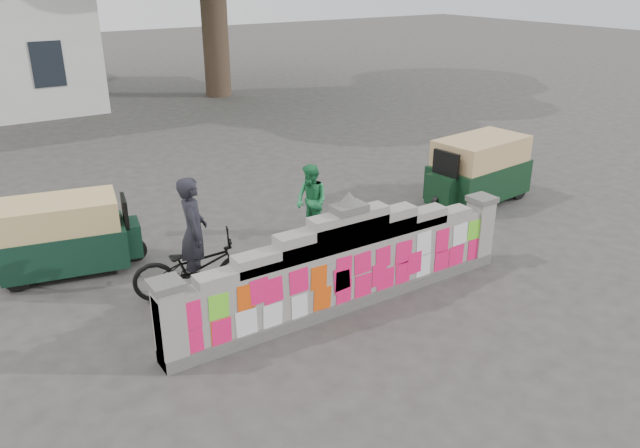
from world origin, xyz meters
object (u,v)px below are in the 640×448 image
object	(u,v)px
cyclist_bike	(197,267)
rickshaw_right	(478,169)
rickshaw_left	(66,235)
cyclist_rider	(195,246)
pedestrian	(311,201)

from	to	relation	value
cyclist_bike	rickshaw_right	distance (m)	7.42
cyclist_bike	rickshaw_left	size ratio (longest dim) A/B	0.82
rickshaw_left	rickshaw_right	size ratio (longest dim) A/B	0.91
cyclist_rider	rickshaw_right	world-z (taller)	cyclist_rider
cyclist_bike	rickshaw_left	bearing A→B (deg)	55.13
cyclist_bike	pedestrian	xyz separation A→B (m)	(3.03, 1.15, 0.20)
rickshaw_left	rickshaw_right	xyz separation A→B (m)	(8.96, -1.50, 0.08)
cyclist_rider	rickshaw_right	distance (m)	7.42
pedestrian	rickshaw_left	distance (m)	4.72
pedestrian	rickshaw_right	distance (m)	4.38
cyclist_bike	pedestrian	size ratio (longest dim) A/B	1.39
cyclist_rider	rickshaw_left	distance (m)	2.72
pedestrian	rickshaw_right	world-z (taller)	rickshaw_right
pedestrian	rickshaw_right	size ratio (longest dim) A/B	0.53
cyclist_bike	rickshaw_left	xyz separation A→B (m)	(-1.58, 2.20, 0.17)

